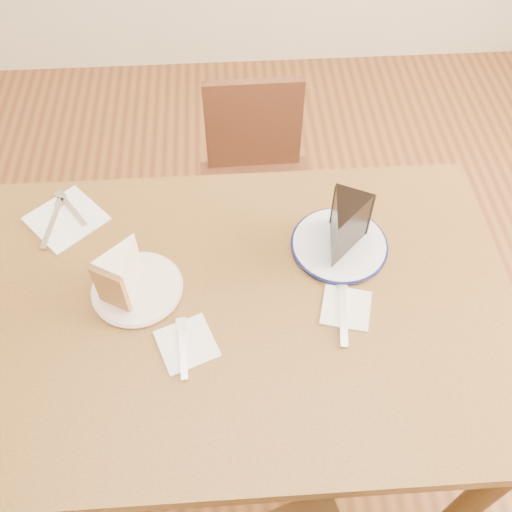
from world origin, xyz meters
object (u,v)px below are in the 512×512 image
at_px(chair_far, 256,187).
at_px(plate_navy, 339,245).
at_px(plate_cream, 137,289).
at_px(table, 241,327).
at_px(chocolate_cake, 343,231).
at_px(carrot_cake, 126,270).

relative_size(chair_far, plate_navy, 3.48).
xyz_separation_m(chair_far, plate_cream, (-0.30, -0.62, 0.34)).
bearing_deg(table, plate_navy, 31.30).
bearing_deg(chocolate_cake, table, 55.34).
distance_m(plate_cream, carrot_cake, 0.06).
xyz_separation_m(table, chocolate_cake, (0.24, 0.13, 0.17)).
xyz_separation_m(chair_far, carrot_cake, (-0.32, -0.61, 0.40)).
xyz_separation_m(table, carrot_cake, (-0.24, 0.06, 0.17)).
bearing_deg(plate_cream, table, -13.02).
relative_size(plate_cream, plate_navy, 0.89).
distance_m(plate_navy, chocolate_cake, 0.07).
height_order(plate_cream, chocolate_cake, chocolate_cake).
distance_m(table, carrot_cake, 0.30).
bearing_deg(chocolate_cake, chair_far, -47.35).
height_order(chair_far, carrot_cake, carrot_cake).
bearing_deg(plate_cream, carrot_cake, 152.53).
height_order(plate_cream, plate_navy, same).
height_order(plate_navy, carrot_cake, carrot_cake).
height_order(chair_far, plate_cream, plate_cream).
bearing_deg(plate_cream, plate_navy, 11.47).
height_order(chair_far, chocolate_cake, chocolate_cake).
relative_size(plate_navy, chocolate_cake, 1.72).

